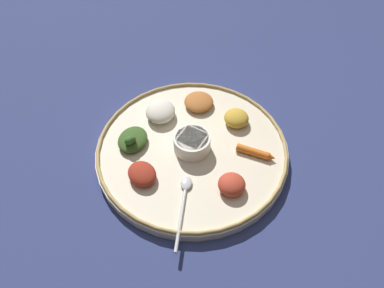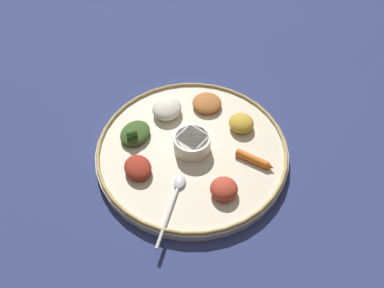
{
  "view_description": "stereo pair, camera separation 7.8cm",
  "coord_description": "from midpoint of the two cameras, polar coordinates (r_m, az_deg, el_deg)",
  "views": [
    {
      "loc": [
        0.43,
        -0.32,
        0.69
      ],
      "look_at": [
        0.0,
        0.0,
        0.04
      ],
      "focal_mm": 36.12,
      "sensor_mm": 36.0,
      "label": 1
    },
    {
      "loc": [
        0.47,
        -0.26,
        0.69
      ],
      "look_at": [
        0.0,
        0.0,
        0.04
      ],
      "focal_mm": 36.12,
      "sensor_mm": 36.0,
      "label": 2
    }
  ],
  "objects": [
    {
      "name": "ground_plane",
      "position": [
        0.87,
        -2.54,
        -1.64
      ],
      "size": [
        2.4,
        2.4,
        0.0
      ],
      "primitive_type": "plane",
      "color": "navy"
    },
    {
      "name": "platter",
      "position": [
        0.86,
        -2.57,
        -1.22
      ],
      "size": [
        0.43,
        0.43,
        0.02
      ],
      "primitive_type": "cylinder",
      "color": "beige",
      "rests_on": "ground_plane"
    },
    {
      "name": "platter_rim",
      "position": [
        0.85,
        -2.6,
        -0.66
      ],
      "size": [
        0.42,
        0.42,
        0.01
      ],
      "primitive_type": "torus",
      "color": "tan",
      "rests_on": "platter"
    },
    {
      "name": "center_bowl",
      "position": [
        0.84,
        -2.64,
        0.11
      ],
      "size": [
        0.08,
        0.08,
        0.04
      ],
      "color": "silver",
      "rests_on": "platter"
    },
    {
      "name": "spoon",
      "position": [
        0.78,
        -4.12,
        -8.39
      ],
      "size": [
        0.13,
        0.13,
        0.01
      ],
      "color": "silver",
      "rests_on": "platter"
    },
    {
      "name": "greens_pile",
      "position": [
        0.87,
        -11.32,
        0.5
      ],
      "size": [
        0.1,
        0.1,
        0.04
      ],
      "color": "#385623",
      "rests_on": "platter"
    },
    {
      "name": "carrot_near_spoon",
      "position": [
        0.84,
        6.77,
        -1.4
      ],
      "size": [
        0.08,
        0.06,
        0.02
      ],
      "color": "orange",
      "rests_on": "platter"
    },
    {
      "name": "mound_lentil_yellow",
      "position": [
        0.9,
        4.05,
        3.79
      ],
      "size": [
        0.07,
        0.07,
        0.03
      ],
      "primitive_type": "ellipsoid",
      "rotation": [
        0.0,
        0.0,
        4.38
      ],
      "color": "gold",
      "rests_on": "platter"
    },
    {
      "name": "mound_rice_white",
      "position": [
        0.91,
        -7.23,
        4.61
      ],
      "size": [
        0.1,
        0.1,
        0.03
      ],
      "primitive_type": "ellipsoid",
      "rotation": [
        0.0,
        0.0,
        5.47
      ],
      "color": "silver",
      "rests_on": "platter"
    },
    {
      "name": "mound_berbere_red",
      "position": [
        0.78,
        3.17,
        -6.07
      ],
      "size": [
        0.08,
        0.08,
        0.03
      ],
      "primitive_type": "ellipsoid",
      "rotation": [
        0.0,
        0.0,
        0.75
      ],
      "color": "#B73D28",
      "rests_on": "platter"
    },
    {
      "name": "mound_chickpea",
      "position": [
        0.94,
        -1.36,
        6.13
      ],
      "size": [
        0.08,
        0.08,
        0.02
      ],
      "primitive_type": "ellipsoid",
      "rotation": [
        0.0,
        0.0,
        4.55
      ],
      "color": "#B2662D",
      "rests_on": "platter"
    },
    {
      "name": "mound_beet",
      "position": [
        0.81,
        -10.06,
        -4.6
      ],
      "size": [
        0.07,
        0.06,
        0.03
      ],
      "primitive_type": "ellipsoid",
      "rotation": [
        0.0,
        0.0,
        3.13
      ],
      "color": "maroon",
      "rests_on": "platter"
    }
  ]
}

